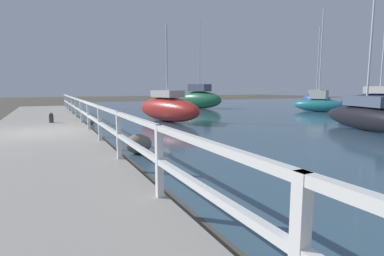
{
  "coord_description": "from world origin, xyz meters",
  "views": [
    {
      "loc": [
        0.3,
        -12.14,
        1.87
      ],
      "look_at": [
        5.16,
        -2.14,
        0.39
      ],
      "focal_mm": 28.0,
      "sensor_mm": 36.0,
      "label": 1
    }
  ],
  "objects_px": {
    "sailboat_navy": "(379,105)",
    "sailboat_red": "(167,108)",
    "sailboat_teal": "(319,103)",
    "sailboat_blue": "(316,99)",
    "mooring_bollard": "(51,118)",
    "sailboat_green": "(199,98)",
    "sailboat_black": "(366,116)"
  },
  "relations": [
    {
      "from": "sailboat_teal",
      "to": "sailboat_black",
      "type": "bearing_deg",
      "value": -151.04
    },
    {
      "from": "sailboat_red",
      "to": "sailboat_teal",
      "type": "bearing_deg",
      "value": -6.45
    },
    {
      "from": "sailboat_blue",
      "to": "sailboat_navy",
      "type": "bearing_deg",
      "value": -129.01
    },
    {
      "from": "sailboat_teal",
      "to": "sailboat_navy",
      "type": "bearing_deg",
      "value": -122.92
    },
    {
      "from": "sailboat_navy",
      "to": "sailboat_black",
      "type": "distance_m",
      "value": 6.57
    },
    {
      "from": "sailboat_red",
      "to": "sailboat_blue",
      "type": "xyz_separation_m",
      "value": [
        18.87,
        6.35,
        0.02
      ]
    },
    {
      "from": "sailboat_teal",
      "to": "sailboat_blue",
      "type": "distance_m",
      "value": 7.4
    },
    {
      "from": "sailboat_green",
      "to": "sailboat_teal",
      "type": "bearing_deg",
      "value": -73.04
    },
    {
      "from": "sailboat_navy",
      "to": "sailboat_blue",
      "type": "distance_m",
      "value": 12.34
    },
    {
      "from": "mooring_bollard",
      "to": "sailboat_black",
      "type": "distance_m",
      "value": 14.36
    },
    {
      "from": "sailboat_black",
      "to": "sailboat_blue",
      "type": "bearing_deg",
      "value": 67.04
    },
    {
      "from": "sailboat_red",
      "to": "sailboat_black",
      "type": "relative_size",
      "value": 0.8
    },
    {
      "from": "sailboat_green",
      "to": "sailboat_blue",
      "type": "relative_size",
      "value": 1.01
    },
    {
      "from": "sailboat_navy",
      "to": "sailboat_blue",
      "type": "xyz_separation_m",
      "value": [
        6.4,
        10.55,
        -0.08
      ]
    },
    {
      "from": "sailboat_teal",
      "to": "sailboat_black",
      "type": "relative_size",
      "value": 1.1
    },
    {
      "from": "mooring_bollard",
      "to": "sailboat_red",
      "type": "bearing_deg",
      "value": 4.68
    },
    {
      "from": "mooring_bollard",
      "to": "sailboat_red",
      "type": "relative_size",
      "value": 0.08
    },
    {
      "from": "sailboat_green",
      "to": "sailboat_blue",
      "type": "height_order",
      "value": "sailboat_green"
    },
    {
      "from": "sailboat_green",
      "to": "sailboat_red",
      "type": "distance_m",
      "value": 11.47
    },
    {
      "from": "sailboat_red",
      "to": "sailboat_blue",
      "type": "bearing_deg",
      "value": 6.66
    },
    {
      "from": "sailboat_green",
      "to": "sailboat_black",
      "type": "height_order",
      "value": "sailboat_green"
    },
    {
      "from": "sailboat_navy",
      "to": "sailboat_red",
      "type": "bearing_deg",
      "value": 154.95
    },
    {
      "from": "mooring_bollard",
      "to": "sailboat_green",
      "type": "distance_m",
      "value": 16.08
    },
    {
      "from": "mooring_bollard",
      "to": "sailboat_teal",
      "type": "distance_m",
      "value": 19.54
    },
    {
      "from": "mooring_bollard",
      "to": "sailboat_green",
      "type": "relative_size",
      "value": 0.06
    },
    {
      "from": "sailboat_teal",
      "to": "sailboat_navy",
      "type": "relative_size",
      "value": 1.16
    },
    {
      "from": "sailboat_green",
      "to": "sailboat_navy",
      "type": "bearing_deg",
      "value": -90.21
    },
    {
      "from": "mooring_bollard",
      "to": "sailboat_black",
      "type": "height_order",
      "value": "sailboat_black"
    },
    {
      "from": "sailboat_teal",
      "to": "sailboat_blue",
      "type": "height_order",
      "value": "sailboat_blue"
    },
    {
      "from": "sailboat_red",
      "to": "sailboat_blue",
      "type": "relative_size",
      "value": 0.73
    },
    {
      "from": "sailboat_black",
      "to": "sailboat_navy",
      "type": "bearing_deg",
      "value": 46.78
    },
    {
      "from": "sailboat_red",
      "to": "sailboat_black",
      "type": "distance_m",
      "value": 9.86
    }
  ]
}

